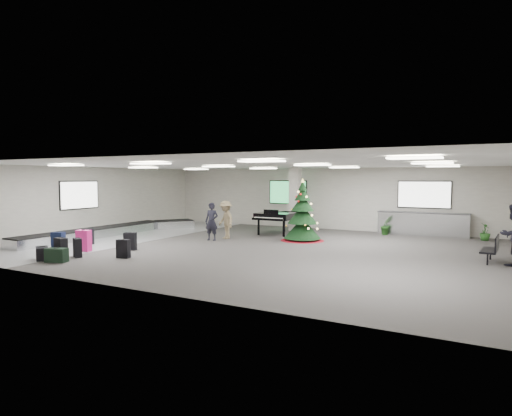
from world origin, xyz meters
The scene contains 20 objects.
ground centered at (0.00, 0.00, 0.00)m, with size 18.00×18.00×0.00m, color #3C3937.
room_envelope centered at (-0.38, 0.67, 2.33)m, with size 18.02×14.02×3.21m.
baggage_carousel centered at (-7.84, -0.08, 0.21)m, with size 2.28×9.71×0.43m.
service_counter centered at (5.00, 6.65, 0.55)m, with size 4.05×0.65×1.08m.
suitcase_0 centered at (-4.79, -5.24, 0.36)m, with size 0.49×0.33×0.73m.
suitcase_1 centered at (-4.65, -4.72, 0.32)m, with size 0.47×0.39×0.66m.
pink_suitcase centered at (-5.40, -3.81, 0.39)m, with size 0.55×0.38×0.80m.
suitcase_3 centered at (-4.10, -2.82, 0.33)m, with size 0.49×0.38×0.68m.
navy_suitcase centered at (-6.34, -4.16, 0.35)m, with size 0.50×0.37×0.71m.
green_duffel centered at (-4.52, -5.62, 0.22)m, with size 0.74×0.51×0.47m.
suitcase_7 centered at (-3.16, -4.10, 0.31)m, with size 0.47×0.32×0.64m.
suitcase_8 centered at (-6.59, -2.61, 0.32)m, with size 0.47×0.32×0.65m.
black_duffel centered at (-5.26, -5.60, 0.21)m, with size 0.74×0.66×0.45m.
christmas_tree centered at (0.66, 2.45, 0.91)m, with size 1.87×1.87×2.67m.
grand_piano centered at (-1.19, 3.86, 0.87)m, with size 1.68×2.13×1.22m.
bench centered at (7.77, 0.80, 0.48)m, with size 0.57×1.39×0.86m.
traveler_a centered at (-2.80, 0.67, 0.81)m, with size 0.59×0.39×1.63m, color black.
traveler_b centered at (-2.56, 1.43, 0.84)m, with size 1.08×0.62×1.68m, color #8D7857.
potted_plant_left centered at (3.45, 6.00, 0.45)m, with size 0.50×0.40×0.90m, color #144019.
potted_plant_right centered at (7.59, 6.11, 0.37)m, with size 0.42×0.42×0.75m, color #144019.
Camera 1 is at (7.41, -14.55, 2.67)m, focal length 30.00 mm.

